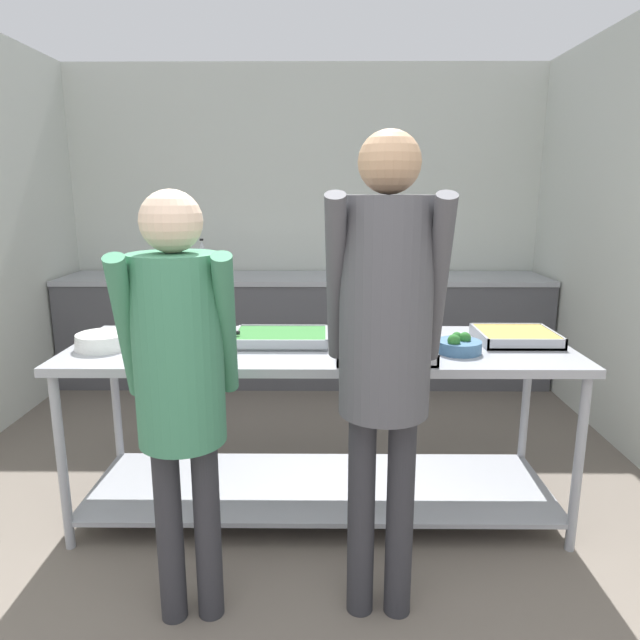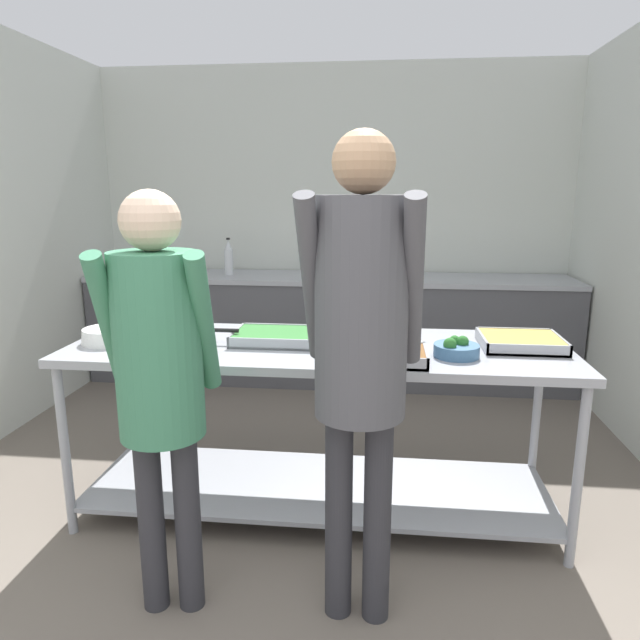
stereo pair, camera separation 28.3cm
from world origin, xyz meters
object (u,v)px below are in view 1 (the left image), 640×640
object	(u,v)px
serving_tray_roast	(281,338)
broccoli_bowl	(459,345)
guest_serving_right	(385,330)
sauce_pan	(183,338)
guest_serving_left	(179,366)
plate_stack	(103,341)
serving_tray_vegetables	(516,337)
water_bottle	(202,259)
serving_tray_greens	(385,353)

from	to	relation	value
serving_tray_roast	broccoli_bowl	world-z (taller)	broccoli_bowl
guest_serving_right	sauce_pan	bearing A→B (deg)	141.79
guest_serving_left	guest_serving_right	size ratio (longest dim) A/B	0.89
plate_stack	serving_tray_vegetables	bearing A→B (deg)	3.86
broccoli_bowl	water_bottle	world-z (taller)	water_bottle
broccoli_bowl	water_bottle	distance (m)	2.72
water_bottle	plate_stack	bearing A→B (deg)	-90.94
serving_tray_greens	guest_serving_right	bearing A→B (deg)	-96.36
sauce_pan	serving_tray_roast	xyz separation A→B (m)	(0.47, 0.06, -0.02)
plate_stack	water_bottle	size ratio (longest dim) A/B	0.82
plate_stack	guest_serving_right	xyz separation A→B (m)	(1.26, -0.66, 0.22)
serving_tray_roast	guest_serving_left	world-z (taller)	guest_serving_left
serving_tray_vegetables	broccoli_bowl	bearing A→B (deg)	-148.57
serving_tray_roast	guest_serving_left	bearing A→B (deg)	-110.43
serving_tray_greens	guest_serving_right	world-z (taller)	guest_serving_right
serving_tray_vegetables	serving_tray_roast	bearing A→B (deg)	-178.33
broccoli_bowl	guest_serving_right	bearing A→B (deg)	-124.21
guest_serving_left	water_bottle	distance (m)	2.85
serving_tray_vegetables	water_bottle	size ratio (longest dim) A/B	1.20
broccoli_bowl	guest_serving_left	bearing A→B (deg)	-150.75
serving_tray_greens	water_bottle	distance (m)	2.61
sauce_pan	water_bottle	xyz separation A→B (m)	(-0.34, 2.07, 0.13)
plate_stack	serving_tray_vegetables	size ratio (longest dim) A/B	0.69
sauce_pan	guest_serving_right	size ratio (longest dim) A/B	0.23
serving_tray_greens	guest_serving_right	xyz separation A→B (m)	(-0.06, -0.50, 0.23)
guest_serving_left	serving_tray_vegetables	bearing A→B (deg)	29.74
serving_tray_greens	water_bottle	bearing A→B (deg)	119.35
sauce_pan	serving_tray_roast	world-z (taller)	sauce_pan
serving_tray_roast	water_bottle	world-z (taller)	water_bottle
plate_stack	sauce_pan	bearing A→B (deg)	5.70
sauce_pan	serving_tray_greens	bearing A→B (deg)	-12.14
serving_tray_roast	broccoli_bowl	size ratio (longest dim) A/B	2.24
water_bottle	serving_tray_roast	bearing A→B (deg)	-68.26
water_bottle	serving_tray_greens	bearing A→B (deg)	-60.65
broccoli_bowl	water_bottle	bearing A→B (deg)	126.88
broccoli_bowl	serving_tray_vegetables	distance (m)	0.38
plate_stack	water_bottle	bearing A→B (deg)	89.06
serving_tray_roast	sauce_pan	bearing A→B (deg)	-172.19
broccoli_bowl	guest_serving_left	xyz separation A→B (m)	(-1.13, -0.63, 0.09)
water_bottle	broccoli_bowl	bearing A→B (deg)	-53.12
plate_stack	serving_tray_roast	world-z (taller)	plate_stack
serving_tray_roast	serving_tray_greens	bearing A→B (deg)	-29.15
serving_tray_greens	guest_serving_left	xyz separation A→B (m)	(-0.77, -0.53, 0.10)
broccoli_bowl	guest_serving_right	distance (m)	0.76
serving_tray_greens	guest_serving_right	distance (m)	0.55
sauce_pan	serving_tray_greens	size ratio (longest dim) A/B	0.95
serving_tray_greens	serving_tray_vegetables	bearing A→B (deg)	23.95
serving_tray_greens	serving_tray_vegetables	distance (m)	0.74
broccoli_bowl	guest_serving_right	size ratio (longest dim) A/B	0.11
guest_serving_left	water_bottle	bearing A→B (deg)	100.20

